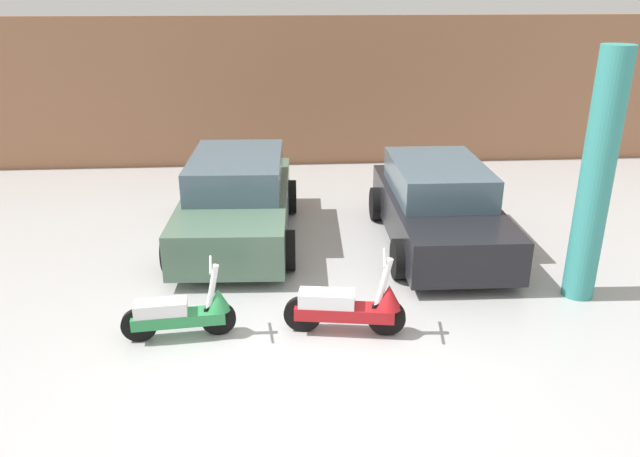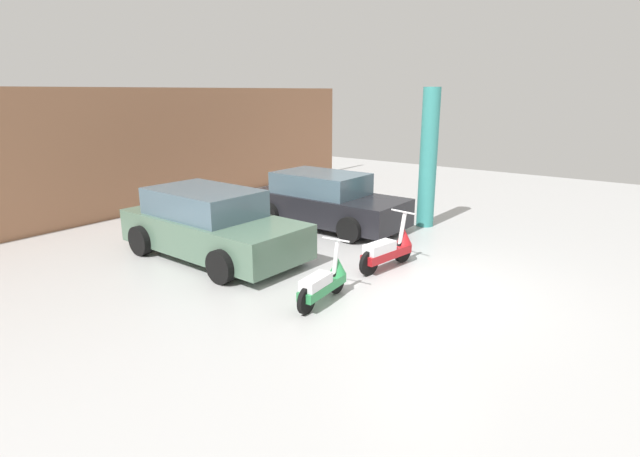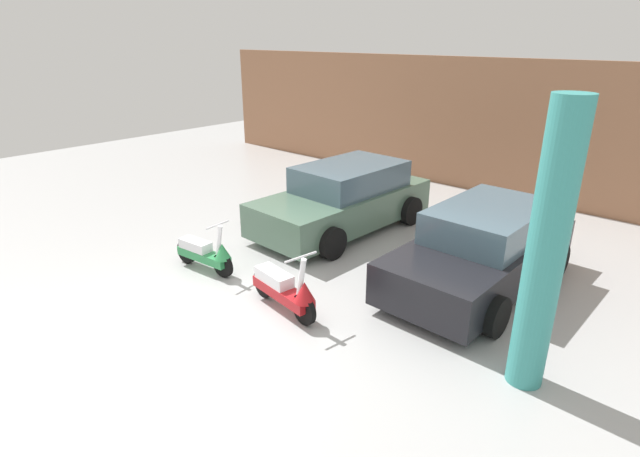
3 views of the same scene
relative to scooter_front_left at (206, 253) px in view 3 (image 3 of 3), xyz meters
name	(u,v)px [view 3 (image 3 of 3)]	position (x,y,z in m)	size (l,w,h in m)	color
ground_plane	(210,326)	(1.54, -1.09, -0.35)	(28.00, 28.00, 0.00)	#B2B2B2
wall_back	(489,127)	(1.54, 7.91, 1.38)	(19.60, 0.12, 3.46)	#9E6B4C
scooter_front_left	(206,253)	(0.00, 0.00, 0.00)	(1.41, 0.51, 0.99)	black
scooter_front_right	(285,289)	(2.08, -0.05, 0.03)	(1.54, 0.59, 1.08)	black
car_rear_left	(344,199)	(0.50, 3.29, 0.33)	(2.14, 4.22, 1.41)	#51705B
car_rear_center	(482,249)	(3.89, 2.78, 0.30)	(1.99, 4.04, 1.36)	black
support_column_side	(546,252)	(5.44, 0.75, 1.38)	(0.43, 0.43, 3.46)	teal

